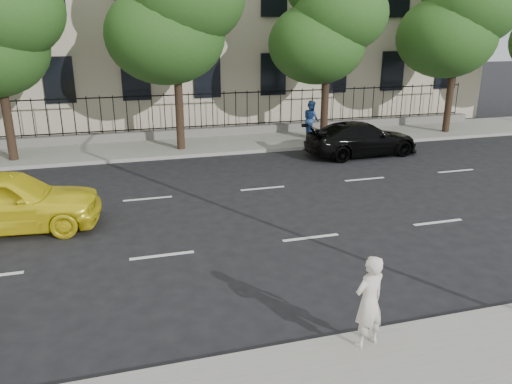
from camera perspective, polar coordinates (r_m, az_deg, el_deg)
ground at (r=11.64m, az=10.97°, el=-9.91°), size 120.00×120.00×0.00m
far_sidewalk at (r=24.16m, az=-4.08°, el=5.53°), size 60.00×4.00×0.15m
lane_markings at (r=15.62m, az=3.16°, el=-2.03°), size 49.60×4.62×0.01m
iron_fence at (r=25.68m, az=-4.92°, el=7.58°), size 30.00×0.50×2.20m
tree_c at (r=22.61m, az=-9.30°, el=20.63°), size 5.89×5.50×9.80m
tree_d at (r=24.51m, az=8.21°, el=19.16°), size 5.34×4.94×8.84m
tree_e at (r=28.09m, az=22.14°, el=18.69°), size 5.71×5.31×9.46m
yellow_taxi at (r=15.44m, az=-26.70°, el=-0.93°), size 5.23×2.53×1.72m
black_sedan at (r=22.56m, az=11.98°, el=5.97°), size 5.22×2.39×1.48m
woman_near at (r=8.92m, az=12.78°, el=-12.11°), size 0.71×0.57×1.70m
pedestrian_far at (r=25.08m, az=6.33°, el=8.26°), size 0.78×0.96×1.84m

